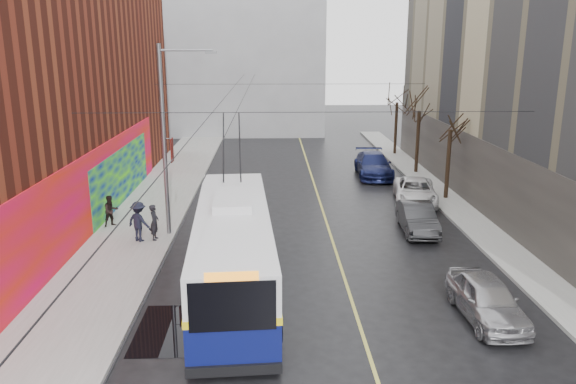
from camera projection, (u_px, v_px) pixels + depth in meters
name	position (u px, v px, depth m)	size (l,w,h in m)	color
ground	(316.00, 339.00, 17.59)	(140.00, 140.00, 0.00)	black
sidewalk_left	(143.00, 222.00, 28.92)	(4.00, 60.00, 0.15)	gray
sidewalk_right	(469.00, 219.00, 29.45)	(2.00, 60.00, 0.15)	gray
lane_line	(323.00, 211.00, 31.17)	(0.12, 50.00, 0.01)	#BFB74C
building_far	(225.00, 44.00, 58.59)	(20.50, 12.10, 18.00)	gray
streetlight_pole	(167.00, 136.00, 25.83)	(2.65, 0.60, 9.00)	slate
catenary_wires	(249.00, 96.00, 30.19)	(18.00, 60.00, 0.22)	black
tree_near	(452.00, 116.00, 32.07)	(3.20, 3.20, 6.40)	black
tree_mid	(420.00, 100.00, 38.76)	(3.20, 3.20, 6.68)	black
tree_far	(398.00, 93.00, 45.56)	(3.20, 3.20, 6.57)	black
puddle	(175.00, 329.00, 18.18)	(2.47, 3.46, 0.01)	black
pigeons_flying	(254.00, 91.00, 24.89)	(3.45, 2.99, 3.25)	slate
trolleybus	(233.00, 247.00, 20.86)	(3.49, 12.62, 5.92)	#0A104D
parked_car_a	(487.00, 299.00, 18.73)	(1.70, 4.22, 1.44)	#A7A6AB
parked_car_b	(417.00, 218.00, 27.50)	(1.49, 4.28, 1.41)	#2A2A2D
parked_car_c	(415.00, 191.00, 32.52)	(2.32, 5.02, 1.40)	silver
parked_car_d	(373.00, 165.00, 39.11)	(2.28, 5.60, 1.63)	#151C4C
following_car	(224.00, 186.00, 33.68)	(1.61, 4.01, 1.37)	silver
pedestrian_a	(154.00, 222.00, 25.93)	(0.61, 0.40, 1.68)	black
pedestrian_b	(111.00, 211.00, 27.89)	(0.76, 0.59, 1.56)	black
pedestrian_c	(139.00, 221.00, 25.71)	(1.21, 0.70, 1.88)	black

